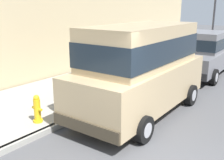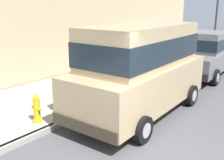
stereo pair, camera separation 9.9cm
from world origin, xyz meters
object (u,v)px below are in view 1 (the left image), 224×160
car_tan_van (141,66)px  street_lamp (215,7)px  dog_brown (77,87)px  fire_hydrant (37,110)px  car_grey_sedan (203,53)px

car_tan_van → street_lamp: bearing=97.7°
car_tan_van → dog_brown: 2.48m
dog_brown → fire_hydrant: bearing=-71.8°
car_grey_sedan → dog_brown: size_ratio=6.23×
car_grey_sedan → street_lamp: (-1.34, 5.44, 1.92)m
car_tan_van → dog_brown: size_ratio=6.62×
car_grey_sedan → street_lamp: street_lamp is taller
car_grey_sedan → fire_hydrant: 8.04m
car_tan_van → dog_brown: (-2.27, -0.27, -0.97)m
car_grey_sedan → street_lamp: size_ratio=1.05×
street_lamp → car_grey_sedan: bearing=-76.2°
car_grey_sedan → fire_hydrant: (-1.44, -7.89, -0.51)m
car_tan_van → car_grey_sedan: (-0.13, 5.49, -0.41)m
car_grey_sedan → fire_hydrant: car_grey_sedan is taller
car_tan_van → dog_brown: car_tan_van is taller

